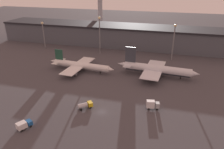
{
  "coord_description": "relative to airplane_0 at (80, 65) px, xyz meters",
  "views": [
    {
      "loc": [
        24.07,
        -69.82,
        48.67
      ],
      "look_at": [
        -2.48,
        23.71,
        6.0
      ],
      "focal_mm": 35.0,
      "sensor_mm": 36.0,
      "label": 1
    }
  ],
  "objects": [
    {
      "name": "airplane_1",
      "position": [
        42.55,
        4.36,
        0.7
      ],
      "size": [
        44.62,
        29.24,
        14.77
      ],
      "rotation": [
        0.0,
        0.0,
        -0.07
      ],
      "color": "silver",
      "rests_on": "ground"
    },
    {
      "name": "lamp_post_1",
      "position": [
        0.45,
        33.8,
        13.15
      ],
      "size": [
        1.8,
        1.8,
        25.71
      ],
      "color": "slate",
      "rests_on": "ground"
    },
    {
      "name": "terminal_building",
      "position": [
        25.28,
        57.77,
        4.84
      ],
      "size": [
        226.51,
        26.3,
        15.87
      ],
      "color": "#4C515B",
      "rests_on": "ground"
    },
    {
      "name": "airplane_0",
      "position": [
        0.0,
        0.0,
        0.0
      ],
      "size": [
        40.95,
        29.8,
        11.28
      ],
      "rotation": [
        0.0,
        0.0,
        -0.07
      ],
      "color": "white",
      "rests_on": "ground"
    },
    {
      "name": "service_vehicle_2",
      "position": [
        44.34,
        -29.76,
        -1.11
      ],
      "size": [
        5.46,
        3.07,
        3.74
      ],
      "rotation": [
        0.0,
        0.0,
        0.2
      ],
      "color": "#9EA3A8",
      "rests_on": "ground"
    },
    {
      "name": "service_vehicle_0",
      "position": [
        18.05,
        -36.76,
        -1.63
      ],
      "size": [
        5.91,
        5.54,
        2.55
      ],
      "rotation": [
        0.0,
        0.0,
        0.72
      ],
      "color": "gold",
      "rests_on": "ground"
    },
    {
      "name": "service_vehicle_1",
      "position": [
        2.16,
        -55.0,
        -1.54
      ],
      "size": [
        4.65,
        5.8,
        2.81
      ],
      "rotation": [
        0.0,
        0.0,
        1.09
      ],
      "color": "#195199",
      "rests_on": "ground"
    },
    {
      "name": "lamp_post_2",
      "position": [
        50.03,
        33.8,
        11.75
      ],
      "size": [
        1.8,
        1.8,
        23.17
      ],
      "color": "slate",
      "rests_on": "ground"
    },
    {
      "name": "ground",
      "position": [
        25.28,
        -37.45,
        -3.14
      ],
      "size": [
        600.0,
        600.0,
        0.0
      ],
      "primitive_type": "plane",
      "color": "#423F44"
    },
    {
      "name": "lamp_post_0",
      "position": [
        -43.84,
        33.8,
        9.96
      ],
      "size": [
        1.8,
        1.8,
        19.99
      ],
      "color": "slate",
      "rests_on": "ground"
    },
    {
      "name": "control_tower",
      "position": [
        -21.91,
        101.32,
        23.72
      ],
      "size": [
        9.0,
        9.0,
        46.47
      ],
      "color": "#99999E",
      "rests_on": "ground"
    }
  ]
}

